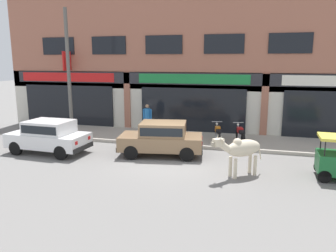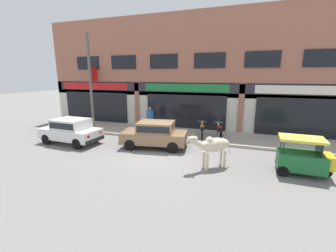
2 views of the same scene
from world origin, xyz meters
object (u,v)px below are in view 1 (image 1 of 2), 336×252
object	(u,v)px
utility_pole	(69,74)
cow	(241,149)
car_0	(49,135)
motorcycle_1	(240,134)
motorcycle_0	(218,133)
pedestrian	(147,116)
car_1	(162,137)

from	to	relation	value
utility_pole	cow	bearing A→B (deg)	-21.71
car_0	motorcycle_1	size ratio (longest dim) A/B	2.07
motorcycle_0	utility_pole	xyz separation A→B (m)	(-7.49, -0.81, 2.82)
cow	motorcycle_1	bearing A→B (deg)	92.91
pedestrian	car_0	bearing A→B (deg)	-127.69
car_1	utility_pole	bearing A→B (deg)	162.04
car_1	pedestrian	bearing A→B (deg)	118.19
car_0	motorcycle_1	distance (m)	8.84
cow	pedestrian	size ratio (longest dim) A/B	1.10
car_0	cow	bearing A→B (deg)	-5.83
motorcycle_1	utility_pole	size ratio (longest dim) A/B	0.28
car_1	utility_pole	size ratio (longest dim) A/B	0.59
car_1	motorcycle_0	size ratio (longest dim) A/B	2.10
motorcycle_1	utility_pole	distance (m)	9.06
pedestrian	motorcycle_0	bearing A→B (deg)	-9.89
car_0	car_1	distance (m)	5.00
car_1	motorcycle_1	size ratio (longest dim) A/B	2.12
motorcycle_0	motorcycle_1	size ratio (longest dim) A/B	1.01
cow	car_0	bearing A→B (deg)	174.17
car_1	motorcycle_1	world-z (taller)	car_1
utility_pole	car_1	bearing A→B (deg)	-17.96
car_1	pedestrian	world-z (taller)	pedestrian
cow	motorcycle_0	xyz separation A→B (m)	(-1.30, 4.31, -0.47)
motorcycle_1	car_0	bearing A→B (deg)	-156.49
cow	car_1	xyz separation A→B (m)	(-3.40, 1.75, -0.19)
pedestrian	utility_pole	xyz separation A→B (m)	(-3.66, -1.48, 2.23)
car_0	motorcycle_0	size ratio (longest dim) A/B	2.05
car_1	utility_pole	world-z (taller)	utility_pole
motorcycle_0	pedestrian	size ratio (longest dim) A/B	1.12
pedestrian	utility_pole	world-z (taller)	utility_pole
car_0	utility_pole	bearing A→B (deg)	99.94
car_0	car_1	bearing A→B (deg)	10.40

